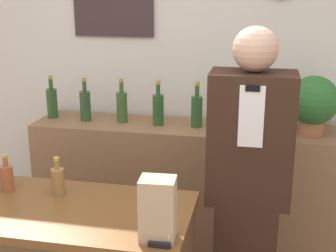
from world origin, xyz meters
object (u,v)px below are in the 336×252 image
at_px(paper_bag, 158,209).
at_px(tape_dispenser, 161,240).
at_px(shopkeeper, 248,190).
at_px(potted_plant, 313,102).

relative_size(paper_bag, tape_dispenser, 2.97).
distance_m(shopkeeper, potted_plant, 0.84).
bearing_deg(potted_plant, shopkeeper, -118.81).
bearing_deg(shopkeeper, tape_dispenser, -113.83).
bearing_deg(tape_dispenser, shopkeeper, 66.17).
bearing_deg(tape_dispenser, potted_plant, 63.71).
xyz_separation_m(shopkeeper, potted_plant, (0.37, 0.67, 0.34)).
distance_m(shopkeeper, paper_bag, 0.78).
relative_size(shopkeeper, paper_bag, 6.47).
distance_m(paper_bag, tape_dispenser, 0.12).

